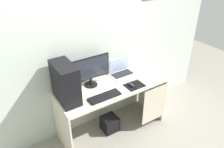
{
  "coord_description": "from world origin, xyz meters",
  "views": [
    {
      "loc": [
        -1.34,
        -2.08,
        2.39
      ],
      "look_at": [
        0.0,
        0.0,
        0.94
      ],
      "focal_mm": 35.34,
      "sensor_mm": 36.0,
      "label": 1
    }
  ],
  "objects_px": {
    "mouse_left": "(131,85)",
    "subwoofer": "(110,123)",
    "keyboard": "(105,96)",
    "laptop": "(122,71)",
    "pc_tower": "(65,83)",
    "monitor": "(91,70)"
  },
  "relations": [
    {
      "from": "subwoofer",
      "to": "laptop",
      "type": "bearing_deg",
      "value": 29.95
    },
    {
      "from": "mouse_left",
      "to": "laptop",
      "type": "bearing_deg",
      "value": 77.7
    },
    {
      "from": "pc_tower",
      "to": "monitor",
      "type": "relative_size",
      "value": 0.89
    },
    {
      "from": "mouse_left",
      "to": "subwoofer",
      "type": "xyz_separation_m",
      "value": [
        -0.25,
        0.15,
        -0.67
      ]
    },
    {
      "from": "pc_tower",
      "to": "monitor",
      "type": "distance_m",
      "value": 0.41
    },
    {
      "from": "pc_tower",
      "to": "monitor",
      "type": "xyz_separation_m",
      "value": [
        0.4,
        0.12,
        -0.01
      ]
    },
    {
      "from": "mouse_left",
      "to": "subwoofer",
      "type": "height_order",
      "value": "mouse_left"
    },
    {
      "from": "monitor",
      "to": "laptop",
      "type": "xyz_separation_m",
      "value": [
        0.51,
        0.03,
        -0.18
      ]
    },
    {
      "from": "mouse_left",
      "to": "keyboard",
      "type": "bearing_deg",
      "value": -177.34
    },
    {
      "from": "keyboard",
      "to": "mouse_left",
      "type": "relative_size",
      "value": 4.38
    },
    {
      "from": "pc_tower",
      "to": "monitor",
      "type": "bearing_deg",
      "value": 17.04
    },
    {
      "from": "keyboard",
      "to": "mouse_left",
      "type": "height_order",
      "value": "mouse_left"
    },
    {
      "from": "keyboard",
      "to": "laptop",
      "type": "bearing_deg",
      "value": 35.13
    },
    {
      "from": "keyboard",
      "to": "subwoofer",
      "type": "xyz_separation_m",
      "value": [
        0.18,
        0.17,
        -0.66
      ]
    },
    {
      "from": "monitor",
      "to": "mouse_left",
      "type": "height_order",
      "value": "monitor"
    },
    {
      "from": "pc_tower",
      "to": "monitor",
      "type": "height_order",
      "value": "pc_tower"
    },
    {
      "from": "keyboard",
      "to": "subwoofer",
      "type": "relative_size",
      "value": 1.87
    },
    {
      "from": "monitor",
      "to": "subwoofer",
      "type": "xyz_separation_m",
      "value": [
        0.19,
        -0.16,
        -0.88
      ]
    },
    {
      "from": "pc_tower",
      "to": "laptop",
      "type": "relative_size",
      "value": 1.36
    },
    {
      "from": "monitor",
      "to": "mouse_left",
      "type": "distance_m",
      "value": 0.58
    },
    {
      "from": "pc_tower",
      "to": "laptop",
      "type": "xyz_separation_m",
      "value": [
        0.91,
        0.15,
        -0.19
      ]
    },
    {
      "from": "pc_tower",
      "to": "laptop",
      "type": "distance_m",
      "value": 0.94
    }
  ]
}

